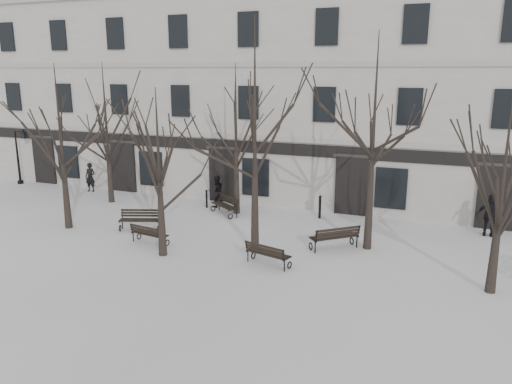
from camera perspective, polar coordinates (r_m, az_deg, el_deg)
The scene contains 20 objects.
ground at distance 19.29m, azimuth -4.33°, elevation -7.64°, with size 100.00×100.00×0.00m, color white.
building at distance 30.19m, azimuth 6.41°, elevation 10.80°, with size 40.40×10.20×11.40m.
tree_0 at distance 23.58m, azimuth -21.52°, elevation 6.84°, with size 5.12×5.12×7.31m.
tree_1 at distance 18.94m, azimuth -11.10°, elevation 4.39°, with size 4.51×4.51×6.44m.
tree_2 at distance 18.74m, azimuth -0.13°, elevation 9.37°, with size 6.26×6.26×8.94m.
tree_3 at distance 17.10m, azimuth 26.49°, elevation 1.93°, with size 4.42×4.42×6.32m.
tree_4 at distance 27.70m, azimuth -16.81°, elevation 8.27°, with size 5.21×5.21×7.45m.
tree_5 at distance 24.38m, azimuth -2.31°, elevation 8.07°, with size 5.17×5.17×7.38m.
tree_6 at distance 19.68m, azimuth 13.38°, elevation 8.35°, with size 5.93×5.93×8.47m.
bench_0 at distance 23.09m, azimuth -13.10°, elevation -3.03°, with size 1.91×1.24×0.92m.
bench_1 at distance 21.15m, azimuth -12.15°, elevation -4.67°, with size 1.72×0.85×0.83m.
bench_2 at distance 18.46m, azimuth 1.31°, elevation -7.03°, with size 1.82×1.04×0.87m.
bench_3 at distance 24.90m, azimuth -3.49°, elevation -1.47°, with size 1.84×1.55×0.91m.
bench_4 at distance 20.29m, azimuth 9.02°, elevation -5.05°, with size 1.93×1.82×1.00m.
lamp_post at distance 34.59m, azimuth -25.35°, elevation 4.09°, with size 1.09×0.40×3.47m.
bollard_a at distance 26.20m, azimuth -5.67°, elevation -0.70°, with size 0.12×0.12×0.96m.
bollard_b at distance 24.37m, azimuth 7.31°, elevation -1.61°, with size 0.15×0.15×1.15m.
pedestrian_a at distance 31.27m, azimuth -18.30°, elevation 0.07°, with size 0.63×0.41×1.72m, color black.
pedestrian_b at distance 26.44m, azimuth -4.50°, elevation -1.70°, with size 0.82×0.64×1.69m, color black.
pedestrian_c at distance 23.99m, azimuth 24.98°, elevation -4.60°, with size 1.09×0.45×1.86m, color black.
Camera 1 is at (7.91, -16.13, 7.02)m, focal length 35.00 mm.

